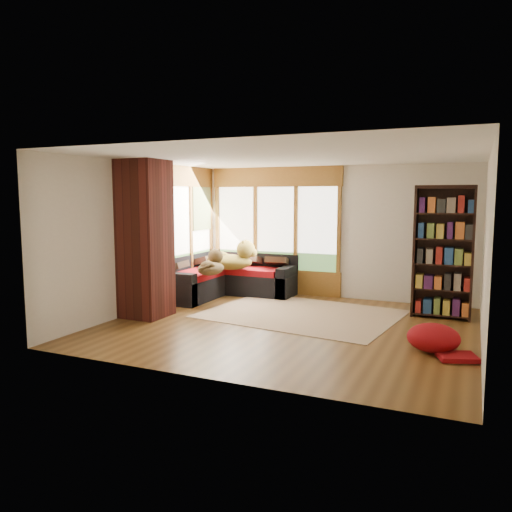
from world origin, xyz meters
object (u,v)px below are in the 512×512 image
Objects in this scene: sectional_sofa at (226,281)px; area_rug at (301,314)px; brick_chimney at (145,239)px; dog_brindle at (212,264)px; bookshelf at (443,252)px; pouf at (433,337)px; dog_tan at (233,257)px.

area_rug is (1.90, -0.88, -0.30)m from sectional_sofa.
brick_chimney reaches higher than dog_brindle.
sectional_sofa is (0.45, 2.05, -1.00)m from brick_chimney.
brick_chimney is at bearing 150.62° from dog_brindle.
bookshelf reaches higher than pouf.
dog_tan is (0.62, 2.04, -0.50)m from brick_chimney.
area_rug is 2.09m from dog_tan.
sectional_sofa is 4.66m from pouf.
brick_chimney is 4.91m from bookshelf.
sectional_sofa is 3.29× the size of pouf.
dog_tan is (-3.92, 0.18, -0.29)m from bookshelf.
pouf is at bearing -29.55° from area_rug.
bookshelf is 2.16m from pouf.
sectional_sofa is at bearing 177.45° from bookshelf.
area_rug is 3.01× the size of dog_tan.
bookshelf reaches higher than sectional_sofa.
dog_tan is at bearing 177.40° from bookshelf.
bookshelf is (4.09, -0.18, 0.79)m from sectional_sofa.
brick_chimney reaches higher than sectional_sofa.
brick_chimney is at bearing -103.55° from sectional_sofa.
area_rug is at bearing -26.12° from sectional_sofa.
brick_chimney is 2.19m from dog_tan.
dog_brindle is at bearing -172.37° from bookshelf.
sectional_sofa is at bearing 155.14° from area_rug.
sectional_sofa is at bearing -1.55° from dog_brindle.
area_rug is 2.57m from pouf.
bookshelf is at bearing -3.81° from sectional_sofa.
pouf is at bearing -28.71° from sectional_sofa.
brick_chimney is 1.19× the size of bookshelf.
bookshelf is (4.54, 1.87, -0.21)m from brick_chimney.
dog_tan reaches higher than dog_brindle.
dog_tan reaches higher than sectional_sofa.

